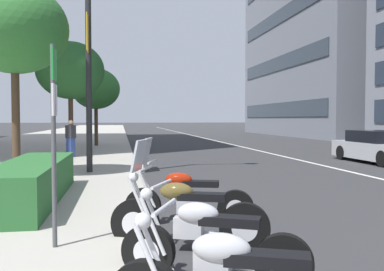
% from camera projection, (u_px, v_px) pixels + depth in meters
% --- Properties ---
extents(sidewalk_right_plaza, '(160.00, 10.90, 0.15)m').
position_uv_depth(sidewalk_right_plaza, '(55.00, 141.00, 31.96)').
color(sidewalk_right_plaza, '#A39E93').
rests_on(sidewalk_right_plaza, ground).
extents(lane_centre_stripe, '(110.00, 0.16, 0.01)m').
position_uv_depth(lane_centre_stripe, '(205.00, 138.00, 38.96)').
color(lane_centre_stripe, silver).
rests_on(lane_centre_stripe, ground).
extents(motorcycle_far_end_row, '(1.02, 1.95, 1.08)m').
position_uv_depth(motorcycle_far_end_row, '(211.00, 247.00, 4.54)').
color(motorcycle_far_end_row, black).
rests_on(motorcycle_far_end_row, ground).
extents(motorcycle_mid_row, '(0.91, 2.10, 1.50)m').
position_uv_depth(motorcycle_mid_row, '(186.00, 217.00, 5.74)').
color(motorcycle_mid_row, black).
rests_on(motorcycle_mid_row, ground).
extents(motorcycle_second_in_row, '(0.84, 2.12, 1.46)m').
position_uv_depth(motorcycle_second_in_row, '(186.00, 200.00, 7.09)').
color(motorcycle_second_in_row, black).
rests_on(motorcycle_second_in_row, ground).
extents(car_far_down_avenue, '(4.48, 1.86, 1.31)m').
position_uv_depth(car_far_down_avenue, '(379.00, 148.00, 17.18)').
color(car_far_down_avenue, '#B7B7BC').
rests_on(car_far_down_avenue, ground).
extents(parking_sign_by_curb, '(0.32, 0.06, 2.57)m').
position_uv_depth(parking_sign_by_curb, '(54.00, 121.00, 5.33)').
color(parking_sign_by_curb, '#47494C').
rests_on(parking_sign_by_curb, sidewalk_right_plaza).
extents(street_lamp_with_banners, '(1.26, 2.77, 7.98)m').
position_uv_depth(street_lamp_with_banners, '(102.00, 15.00, 12.90)').
color(street_lamp_with_banners, '#232326').
rests_on(street_lamp_with_banners, sidewalk_right_plaza).
extents(clipped_hedge_bed, '(4.80, 1.10, 0.78)m').
position_uv_depth(clipped_hedge_bed, '(32.00, 181.00, 8.43)').
color(clipped_hedge_bed, '#28602D').
rests_on(clipped_hedge_bed, sidewalk_right_plaza).
extents(street_tree_near_plaza_corner, '(2.95, 2.95, 5.40)m').
position_uv_depth(street_tree_near_plaza_corner, '(14.00, 29.00, 11.76)').
color(street_tree_near_plaza_corner, '#473323').
rests_on(street_tree_near_plaza_corner, sidewalk_right_plaza).
extents(street_tree_mid_sidewalk, '(3.13, 3.13, 5.21)m').
position_uv_depth(street_tree_mid_sidewalk, '(70.00, 71.00, 19.66)').
color(street_tree_mid_sidewalk, '#473323').
rests_on(street_tree_mid_sidewalk, sidewalk_right_plaza).
extents(street_tree_far_plaza, '(2.91, 2.91, 4.71)m').
position_uv_depth(street_tree_far_plaza, '(96.00, 89.00, 25.84)').
color(street_tree_far_plaza, '#473323').
rests_on(street_tree_far_plaza, sidewalk_right_plaza).
extents(pedestrian_on_plaza, '(0.47, 0.47, 1.58)m').
position_uv_depth(pedestrian_on_plaza, '(71.00, 138.00, 18.14)').
color(pedestrian_on_plaza, '#33478C').
rests_on(pedestrian_on_plaza, sidewalk_right_plaza).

